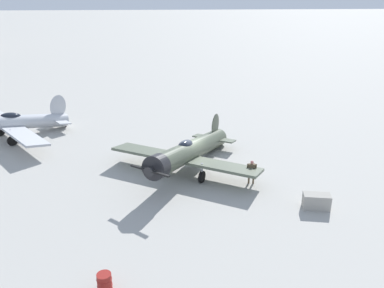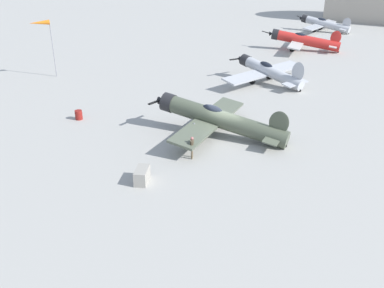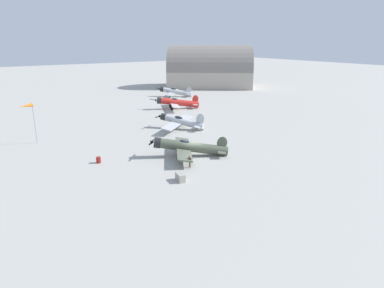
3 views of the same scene
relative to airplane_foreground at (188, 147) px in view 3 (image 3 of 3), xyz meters
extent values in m
plane|color=#A8A59E|center=(0.46, -0.26, -1.40)|extent=(400.00, 400.00, 0.00)
cylinder|color=#4C5442|center=(0.46, -0.26, -0.05)|extent=(9.71, 6.34, 2.94)
cylinder|color=#232326|center=(-3.83, 2.17, 0.70)|extent=(1.73, 1.88, 1.65)
cone|color=#232326|center=(-4.40, 2.49, 0.80)|extent=(0.87, 0.87, 0.71)
cube|color=black|center=(-4.53, 2.57, 0.80)|extent=(1.98, 2.35, 0.20)
ellipsoid|color=black|center=(-0.43, 0.25, 0.71)|extent=(1.93, 1.54, 0.93)
cube|color=#565E4C|center=(-0.61, 0.35, -0.25)|extent=(7.05, 10.33, 0.48)
ellipsoid|color=#4C5442|center=(4.21, -2.39, 0.49)|extent=(1.59, 0.97, 2.02)
cube|color=#565E4C|center=(4.04, -2.29, -0.60)|extent=(2.64, 3.50, 0.26)
cylinder|color=#999BA0|center=(-1.94, -0.75, -0.51)|extent=(0.14, 0.14, 0.98)
cylinder|color=black|center=(-1.94, -0.75, -1.00)|extent=(0.79, 0.57, 0.80)
cylinder|color=#999BA0|center=(-0.36, 2.05, -0.51)|extent=(0.14, 0.14, 0.98)
cylinder|color=black|center=(-0.36, 2.05, -1.00)|extent=(0.79, 0.57, 0.80)
cylinder|color=black|center=(4.75, -2.69, -1.26)|extent=(0.29, 0.23, 0.28)
cylinder|color=#B7BABF|center=(7.75, 13.88, -0.06)|extent=(5.93, 7.15, 2.55)
cylinder|color=#232326|center=(5.40, 16.90, 0.60)|extent=(1.70, 1.67, 1.43)
cone|color=#232326|center=(5.01, 17.41, 0.71)|extent=(0.82, 0.83, 0.63)
cube|color=black|center=(4.91, 17.53, 0.71)|extent=(2.90, 1.82, 0.20)
ellipsoid|color=black|center=(7.25, 14.52, 0.59)|extent=(1.70, 1.88, 0.96)
cube|color=#ADAFB5|center=(7.16, 14.64, -0.22)|extent=(10.63, 8.85, 0.49)
ellipsoid|color=#B7BABF|center=(9.82, 11.22, 0.65)|extent=(1.22, 1.52, 2.31)
cube|color=#ADAFB5|center=(9.70, 11.38, -0.55)|extent=(3.36, 2.96, 0.29)
cylinder|color=#999BA0|center=(5.68, 14.10, -0.51)|extent=(0.14, 0.14, 0.98)
cylinder|color=black|center=(5.68, 14.10, -1.00)|extent=(0.65, 0.75, 0.80)
cylinder|color=#999BA0|center=(8.04, 15.95, -0.51)|extent=(0.14, 0.14, 0.98)
cylinder|color=black|center=(8.04, 15.95, -1.00)|extent=(0.65, 0.75, 0.80)
cylinder|color=black|center=(10.11, 10.84, -1.26)|extent=(0.25, 0.28, 0.28)
cylinder|color=red|center=(17.29, 31.03, 0.09)|extent=(9.59, 5.35, 2.77)
cylinder|color=#232326|center=(13.02, 32.93, 0.73)|extent=(1.65, 1.89, 1.68)
cone|color=#232326|center=(12.42, 33.20, 0.82)|extent=(0.85, 0.86, 0.72)
cube|color=black|center=(12.29, 33.26, 0.82)|extent=(2.17, 2.34, 0.48)
ellipsoid|color=black|center=(16.40, 31.42, 0.85)|extent=(1.93, 1.42, 0.90)
cube|color=#BCB7B2|center=(16.22, 31.50, -0.15)|extent=(6.20, 11.04, 0.41)
ellipsoid|color=red|center=(21.02, 29.36, 0.80)|extent=(1.65, 0.82, 2.13)
cube|color=#BCB7B2|center=(20.84, 29.44, -0.36)|extent=(2.39, 3.55, 0.25)
cylinder|color=#999BA0|center=(15.02, 30.25, -0.46)|extent=(0.14, 0.14, 1.07)
cylinder|color=black|center=(15.02, 30.25, -1.00)|extent=(0.81, 0.51, 0.80)
cylinder|color=#999BA0|center=(16.35, 33.23, -0.46)|extent=(0.14, 0.14, 1.07)
cylinder|color=black|center=(16.35, 33.23, -1.00)|extent=(0.81, 0.51, 0.80)
cylinder|color=black|center=(21.56, 29.12, -1.26)|extent=(0.30, 0.21, 0.28)
cylinder|color=#B7BABF|center=(26.31, 47.09, -0.01)|extent=(7.71, 6.73, 2.69)
cylinder|color=#232326|center=(23.07, 49.78, 0.66)|extent=(1.77, 1.81, 1.56)
cone|color=#232326|center=(22.57, 50.20, 0.76)|extent=(0.87, 0.87, 0.68)
cube|color=black|center=(22.45, 50.29, 0.76)|extent=(0.78, 2.81, 0.47)
ellipsoid|color=black|center=(25.63, 47.65, 0.70)|extent=(1.86, 1.73, 0.94)
cube|color=#ADAFB5|center=(25.49, 47.76, -0.21)|extent=(9.77, 11.25, 0.45)
ellipsoid|color=#B7BABF|center=(29.16, 44.71, 0.56)|extent=(1.43, 1.22, 1.99)
cube|color=#ADAFB5|center=(29.00, 44.84, -0.50)|extent=(3.02, 3.32, 0.27)
cylinder|color=#999BA0|center=(24.09, 46.90, -0.49)|extent=(0.14, 0.14, 1.01)
cylinder|color=black|center=(24.09, 46.90, -1.00)|extent=(0.74, 0.67, 0.80)
cylinder|color=#999BA0|center=(26.09, 49.30, -0.49)|extent=(0.14, 0.14, 1.01)
cylinder|color=black|center=(26.09, 49.30, -1.00)|extent=(0.74, 0.67, 0.80)
cylinder|color=black|center=(29.56, 44.38, -1.26)|extent=(0.28, 0.26, 0.28)
cylinder|color=brown|center=(-2.36, -4.12, -0.98)|extent=(0.12, 0.12, 0.82)
cylinder|color=brown|center=(-2.32, -3.83, -0.98)|extent=(0.12, 0.12, 0.82)
cube|color=brown|center=(-2.34, -3.98, -0.28)|extent=(0.29, 0.47, 0.58)
sphere|color=#B76966|center=(-2.34, -3.98, 0.14)|extent=(0.22, 0.22, 0.22)
cylinder|color=brown|center=(-2.38, -4.25, -0.26)|extent=(0.09, 0.09, 0.55)
cylinder|color=brown|center=(-2.30, -3.71, -0.26)|extent=(0.09, 0.09, 0.55)
cube|color=#9E998E|center=(-5.74, -7.13, -0.94)|extent=(1.04, 1.67, 0.92)
cylinder|color=maroon|center=(-11.69, 4.35, -0.98)|extent=(0.63, 0.63, 0.82)
torus|color=maroon|center=(-11.69, 4.35, -0.82)|extent=(0.66, 0.66, 0.04)
torus|color=maroon|center=(-11.69, 4.35, -1.15)|extent=(0.66, 0.66, 0.04)
cylinder|color=gray|center=(-16.83, 18.94, 1.80)|extent=(0.10, 0.10, 6.40)
cone|color=orange|center=(-17.86, 18.52, 4.85)|extent=(2.26, 1.35, 0.56)
cube|color=#ADA393|center=(47.33, 59.40, 1.38)|extent=(33.01, 30.76, 5.55)
cylinder|color=slate|center=(47.33, 59.40, 4.16)|extent=(33.01, 30.76, 17.25)
camera|label=1|loc=(-25.50, 1.57, 10.81)|focal=37.20mm
camera|label=2|loc=(-4.22, -30.37, 11.78)|focal=38.89mm
camera|label=3|loc=(-25.60, -39.66, 14.73)|focal=32.50mm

